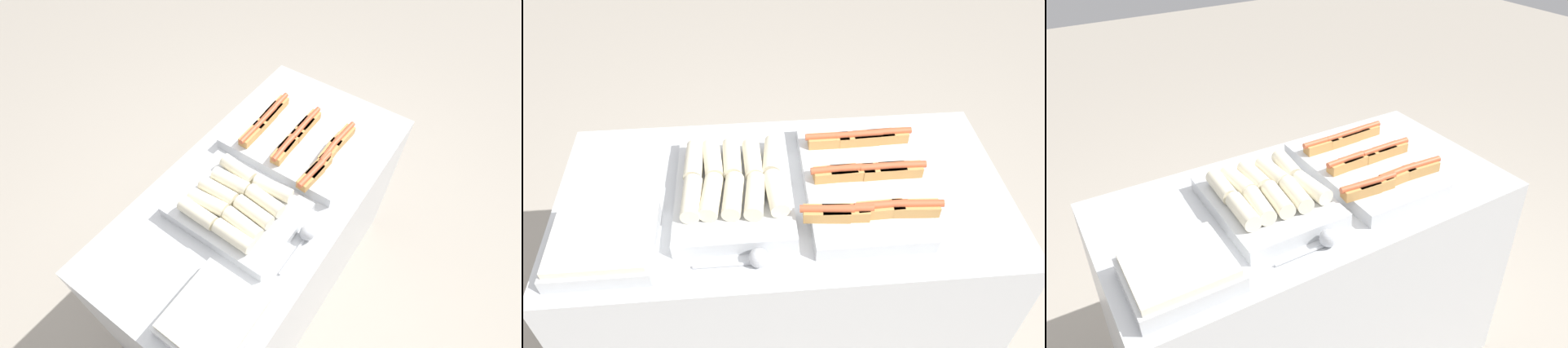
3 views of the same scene
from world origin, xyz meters
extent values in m
cube|color=silver|center=(0.00, 0.00, 0.43)|extent=(1.42, 0.73, 0.86)
cube|color=silver|center=(0.24, 0.00, 0.89)|extent=(0.34, 0.55, 0.05)
cube|color=tan|center=(0.31, 0.16, 0.93)|extent=(0.14, 0.05, 0.04)
cylinder|color=#C15633|center=(0.31, 0.16, 0.95)|extent=(0.16, 0.03, 0.02)
cube|color=tan|center=(0.16, -0.16, 0.93)|extent=(0.14, 0.05, 0.04)
cylinder|color=#C15633|center=(0.16, -0.16, 0.95)|extent=(0.16, 0.03, 0.02)
cube|color=tan|center=(0.31, 0.00, 0.93)|extent=(0.14, 0.05, 0.04)
cylinder|color=#C15633|center=(0.31, 0.00, 0.95)|extent=(0.15, 0.03, 0.02)
cube|color=tan|center=(0.26, 0.16, 0.93)|extent=(0.14, 0.05, 0.04)
cylinder|color=#C15633|center=(0.26, 0.16, 0.95)|extent=(0.15, 0.03, 0.02)
cube|color=tan|center=(0.27, -0.16, 0.93)|extent=(0.14, 0.05, 0.04)
cylinder|color=#C15633|center=(0.27, -0.16, 0.95)|extent=(0.15, 0.03, 0.02)
cube|color=tan|center=(0.36, 0.00, 0.93)|extent=(0.14, 0.05, 0.04)
cylinder|color=#C15633|center=(0.36, 0.00, 0.95)|extent=(0.15, 0.02, 0.02)
cube|color=tan|center=(0.37, -0.16, 0.93)|extent=(0.14, 0.05, 0.04)
cylinder|color=#C15633|center=(0.37, -0.16, 0.95)|extent=(0.16, 0.03, 0.02)
cube|color=tan|center=(0.16, 0.16, 0.93)|extent=(0.13, 0.04, 0.04)
cylinder|color=#C15633|center=(0.16, 0.16, 0.95)|extent=(0.15, 0.02, 0.02)
cube|color=tan|center=(0.11, -0.16, 0.93)|extent=(0.14, 0.06, 0.04)
cylinder|color=#C15633|center=(0.11, -0.16, 0.95)|extent=(0.16, 0.04, 0.02)
cube|color=tan|center=(0.36, 0.16, 0.93)|extent=(0.14, 0.05, 0.04)
cylinder|color=#C15633|center=(0.36, 0.16, 0.95)|extent=(0.15, 0.03, 0.02)
cube|color=tan|center=(0.16, 0.00, 0.93)|extent=(0.14, 0.05, 0.04)
cylinder|color=#C15633|center=(0.16, 0.00, 0.95)|extent=(0.16, 0.03, 0.02)
cube|color=tan|center=(0.21, 0.00, 0.93)|extent=(0.13, 0.05, 0.04)
cylinder|color=#C15633|center=(0.21, 0.00, 0.95)|extent=(0.15, 0.02, 0.02)
cube|color=silver|center=(-0.15, 0.00, 0.89)|extent=(0.35, 0.47, 0.05)
cylinder|color=beige|center=(-0.27, 0.08, 0.94)|extent=(0.06, 0.15, 0.06)
cylinder|color=beige|center=(-0.03, 0.09, 0.94)|extent=(0.07, 0.16, 0.06)
cylinder|color=beige|center=(-0.15, -0.08, 0.94)|extent=(0.07, 0.16, 0.06)
cylinder|color=beige|center=(-0.09, 0.07, 0.94)|extent=(0.06, 0.15, 0.06)
cylinder|color=beige|center=(-0.09, -0.08, 0.94)|extent=(0.07, 0.16, 0.06)
cylinder|color=beige|center=(-0.03, -0.08, 0.94)|extent=(0.07, 0.16, 0.06)
cylinder|color=beige|center=(-0.27, -0.08, 0.94)|extent=(0.06, 0.15, 0.06)
cylinder|color=beige|center=(-0.22, -0.08, 0.94)|extent=(0.07, 0.16, 0.06)
cylinder|color=beige|center=(-0.16, 0.08, 0.94)|extent=(0.06, 0.15, 0.06)
cylinder|color=beige|center=(-0.22, 0.08, 0.94)|extent=(0.07, 0.16, 0.06)
cube|color=silver|center=(-0.52, -0.19, 0.89)|extent=(0.29, 0.27, 0.05)
cube|color=silver|center=(-0.52, -0.19, 0.92)|extent=(0.27, 0.25, 0.02)
cylinder|color=#B2B5BA|center=(-0.18, -0.27, 0.87)|extent=(0.18, 0.01, 0.01)
sphere|color=#B2B5BA|center=(-0.09, -0.27, 0.89)|extent=(0.06, 0.06, 0.06)
camera|label=1|loc=(-0.79, -0.56, 2.17)|focal=28.00mm
camera|label=2|loc=(-0.09, -1.11, 2.01)|focal=35.00mm
camera|label=3|loc=(-0.76, -1.24, 1.85)|focal=35.00mm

